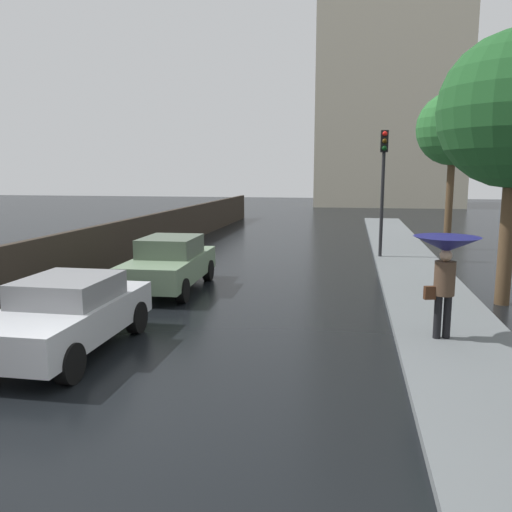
# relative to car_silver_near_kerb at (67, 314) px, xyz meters

# --- Properties ---
(ground) EXTENTS (120.00, 120.00, 0.00)m
(ground) POSITION_rel_car_silver_near_kerb_xyz_m (1.75, -2.88, -0.69)
(ground) COLOR black
(car_silver_near_kerb) EXTENTS (1.76, 3.84, 1.33)m
(car_silver_near_kerb) POSITION_rel_car_silver_near_kerb_xyz_m (0.00, 0.00, 0.00)
(car_silver_near_kerb) COLOR #B2B5BA
(car_silver_near_kerb) RESTS_ON ground
(car_green_far_ahead) EXTENTS (1.81, 4.09, 1.43)m
(car_green_far_ahead) POSITION_rel_car_silver_near_kerb_xyz_m (0.09, 5.05, 0.03)
(car_green_far_ahead) COLOR slate
(car_green_far_ahead) RESTS_ON ground
(pedestrian_with_umbrella_far) EXTENTS (1.17, 1.17, 1.88)m
(pedestrian_with_umbrella_far) POSITION_rel_car_silver_near_kerb_xyz_m (6.56, 1.57, 0.99)
(pedestrian_with_umbrella_far) COLOR black
(pedestrian_with_umbrella_far) RESTS_ON sidewalk_strip
(traffic_light) EXTENTS (0.26, 0.39, 4.46)m
(traffic_light) POSITION_rel_car_silver_near_kerb_xyz_m (5.94, 10.96, 2.53)
(traffic_light) COLOR black
(traffic_light) RESTS_ON sidewalk_strip
(street_tree_far) EXTENTS (2.93, 2.93, 6.35)m
(street_tree_far) POSITION_rel_car_silver_near_kerb_xyz_m (8.79, 14.26, 4.15)
(street_tree_far) COLOR #4C3823
(street_tree_far) RESTS_ON ground
(distant_tower) EXTENTS (13.38, 10.68, 31.61)m
(distant_tower) POSITION_rel_car_silver_near_kerb_xyz_m (8.00, 44.38, 15.11)
(distant_tower) COLOR beige
(distant_tower) RESTS_ON ground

